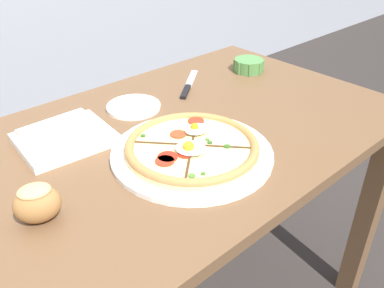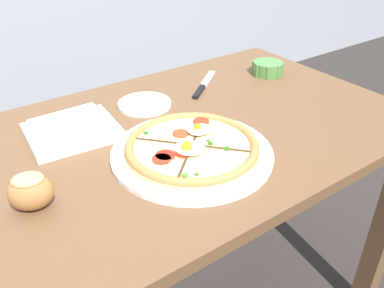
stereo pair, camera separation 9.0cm
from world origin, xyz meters
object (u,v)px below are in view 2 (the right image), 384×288
(dining_table, at_px, (148,179))
(knife_main, at_px, (204,84))
(napkin_folded, at_px, (72,129))
(ramekin_bowl, at_px, (268,68))
(side_saucer, at_px, (145,104))
(pizza, at_px, (192,149))
(bread_piece_mid, at_px, (30,191))

(dining_table, height_order, knife_main, knife_main)
(napkin_folded, relative_size, knife_main, 1.25)
(ramekin_bowl, distance_m, side_saucer, 0.45)
(dining_table, relative_size, knife_main, 7.89)
(pizza, height_order, side_saucer, pizza)
(pizza, relative_size, side_saucer, 2.46)
(ramekin_bowl, bearing_deg, napkin_folded, -178.83)
(dining_table, distance_m, bread_piece_mid, 0.34)
(dining_table, xyz_separation_m, knife_main, (0.32, 0.19, 0.11))
(napkin_folded, height_order, bread_piece_mid, bread_piece_mid)
(bread_piece_mid, height_order, side_saucer, bread_piece_mid)
(dining_table, relative_size, side_saucer, 9.50)
(knife_main, height_order, side_saucer, same)
(dining_table, xyz_separation_m, napkin_folded, (-0.13, 0.13, 0.13))
(ramekin_bowl, bearing_deg, pizza, -152.19)
(dining_table, bearing_deg, napkin_folded, 133.96)
(dining_table, height_order, side_saucer, side_saucer)
(knife_main, xyz_separation_m, side_saucer, (-0.22, -0.02, 0.00))
(ramekin_bowl, height_order, knife_main, ramekin_bowl)
(ramekin_bowl, xyz_separation_m, knife_main, (-0.23, 0.04, -0.02))
(dining_table, relative_size, bread_piece_mid, 13.99)
(bread_piece_mid, bearing_deg, ramekin_bowl, 15.50)
(bread_piece_mid, xyz_separation_m, side_saucer, (0.39, 0.26, -0.03))
(napkin_folded, bearing_deg, knife_main, 7.33)
(dining_table, distance_m, napkin_folded, 0.22)
(bread_piece_mid, bearing_deg, napkin_folded, 53.41)
(knife_main, bearing_deg, pizza, -169.20)
(napkin_folded, distance_m, bread_piece_mid, 0.27)
(dining_table, height_order, pizza, pizza)
(pizza, distance_m, ramekin_bowl, 0.55)
(pizza, distance_m, napkin_folded, 0.31)
(dining_table, relative_size, napkin_folded, 6.32)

